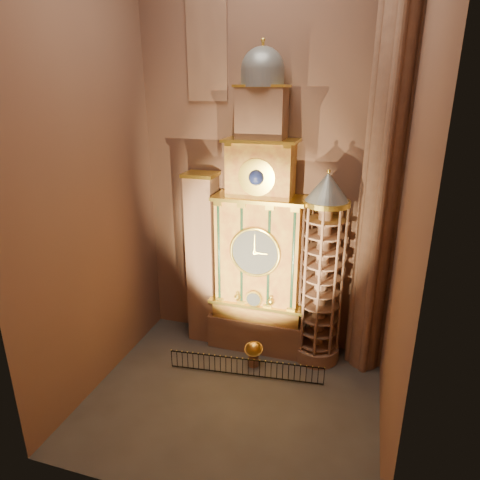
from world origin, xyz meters
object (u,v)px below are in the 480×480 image
(stair_turret, at_px, (322,273))
(iron_railing, at_px, (245,367))
(astronomical_clock, at_px, (260,240))
(celestial_globe, at_px, (254,352))
(portrait_tower, at_px, (203,259))

(stair_turret, xyz_separation_m, iron_railing, (-3.38, -2.86, -4.71))
(iron_railing, bearing_deg, astronomical_clock, 92.27)
(celestial_globe, relative_size, iron_railing, 0.18)
(portrait_tower, relative_size, stair_turret, 0.94)
(stair_turret, height_order, celestial_globe, stair_turret)
(celestial_globe, bearing_deg, portrait_tower, 150.38)
(stair_turret, distance_m, iron_railing, 6.46)
(astronomical_clock, xyz_separation_m, iron_railing, (0.12, -3.13, -6.12))
(astronomical_clock, xyz_separation_m, celestial_globe, (0.28, -2.08, -5.80))
(portrait_tower, distance_m, iron_railing, 6.59)
(stair_turret, bearing_deg, portrait_tower, 177.67)
(iron_railing, bearing_deg, portrait_tower, 138.26)
(portrait_tower, relative_size, iron_railing, 1.25)
(astronomical_clock, relative_size, iron_railing, 2.04)
(celestial_globe, bearing_deg, astronomical_clock, 97.71)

